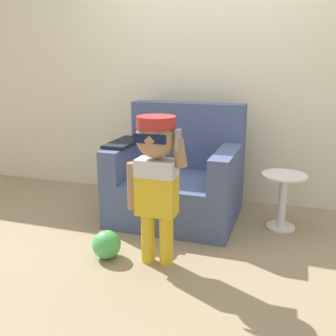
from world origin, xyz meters
TOP-DOWN VIEW (x-y plane):
  - ground_plane at (0.00, 0.00)m, footprint 10.00×10.00m
  - wall_back at (0.00, 0.63)m, footprint 10.00×0.05m
  - armchair at (-0.17, 0.03)m, footprint 1.08×0.92m
  - person_child at (-0.05, -0.87)m, footprint 0.42×0.32m
  - side_table at (0.74, 0.02)m, footprint 0.37×0.37m
  - toy_ball at (-0.42, -0.92)m, footprint 0.21×0.21m

SIDE VIEW (x-z plane):
  - ground_plane at x=0.00m, z-range 0.00..0.00m
  - toy_ball at x=-0.42m, z-range 0.00..0.21m
  - side_table at x=0.74m, z-range 0.05..0.52m
  - armchair at x=-0.17m, z-range -0.15..0.85m
  - person_child at x=-0.05m, z-range 0.17..1.20m
  - wall_back at x=0.00m, z-range 0.00..2.60m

